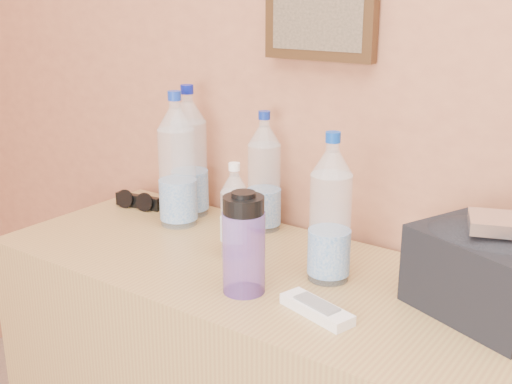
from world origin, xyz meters
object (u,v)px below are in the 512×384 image
at_px(pet_large_c, 264,178).
at_px(toiletry_bag, 488,270).
at_px(sunglasses, 138,201).
at_px(foil_packet, 502,224).
at_px(nalgene_bottle, 244,243).
at_px(pet_small, 235,216).
at_px(ac_remote, 317,309).
at_px(pet_large_b, 189,158).
at_px(pet_large_a, 177,167).
at_px(pet_large_d, 330,216).

xyz_separation_m(pet_large_c, toiletry_bag, (0.64, -0.14, -0.05)).
distance_m(sunglasses, foil_packet, 1.08).
xyz_separation_m(sunglasses, foil_packet, (1.06, -0.08, 0.18)).
bearing_deg(nalgene_bottle, pet_small, 133.14).
height_order(pet_small, foil_packet, pet_small).
bearing_deg(ac_remote, foil_packet, 47.65).
bearing_deg(ac_remote, pet_large_b, 168.45).
height_order(pet_large_b, nalgene_bottle, pet_large_b).
distance_m(ac_remote, foil_packet, 0.39).
bearing_deg(toiletry_bag, ac_remote, -121.87).
distance_m(pet_large_a, nalgene_bottle, 0.46).
distance_m(pet_large_b, pet_large_d, 0.57).
xyz_separation_m(pet_large_b, nalgene_bottle, (0.43, -0.32, -0.05)).
height_order(pet_large_a, pet_large_b, pet_large_b).
height_order(pet_large_a, pet_small, pet_large_a).
xyz_separation_m(pet_large_d, nalgene_bottle, (-0.12, -0.16, -0.04)).
xyz_separation_m(pet_small, foil_packet, (0.60, 0.04, 0.10)).
height_order(sunglasses, foil_packet, foil_packet).
xyz_separation_m(pet_small, toiletry_bag, (0.58, 0.06, -0.01)).
height_order(pet_large_c, foil_packet, pet_large_c).
bearing_deg(nalgene_bottle, ac_remote, -0.09).
relative_size(pet_large_a, pet_small, 1.57).
height_order(pet_large_c, sunglasses, pet_large_c).
distance_m(pet_large_d, ac_remote, 0.22).
height_order(pet_large_c, ac_remote, pet_large_c).
xyz_separation_m(pet_large_c, sunglasses, (-0.41, -0.08, -0.12)).
bearing_deg(sunglasses, nalgene_bottle, -33.23).
bearing_deg(pet_large_d, nalgene_bottle, -125.99).
xyz_separation_m(pet_large_a, foil_packet, (0.87, -0.05, 0.04)).
height_order(pet_large_b, toiletry_bag, pet_large_b).
bearing_deg(sunglasses, pet_large_c, 1.43).
distance_m(pet_large_b, pet_large_c, 0.25).
distance_m(pet_large_a, sunglasses, 0.24).
relative_size(pet_small, nalgene_bottle, 1.05).
bearing_deg(pet_small, sunglasses, 164.94).
distance_m(pet_large_b, nalgene_bottle, 0.53).
distance_m(pet_large_c, pet_small, 0.21).
relative_size(pet_large_a, ac_remote, 2.23).
relative_size(sunglasses, ac_remote, 0.91).
relative_size(pet_small, toiletry_bag, 0.84).
bearing_deg(pet_large_b, pet_large_a, -69.91).
xyz_separation_m(pet_large_c, foil_packet, (0.66, -0.16, 0.06)).
bearing_deg(foil_packet, pet_small, -176.12).
distance_m(pet_small, toiletry_bag, 0.58).
bearing_deg(foil_packet, pet_large_b, 171.44).
relative_size(nalgene_bottle, sunglasses, 1.49).
distance_m(sunglasses, ac_remote, 0.81).
bearing_deg(pet_small, nalgene_bottle, -46.86).
xyz_separation_m(pet_large_b, pet_large_c, (0.24, 0.02, -0.02)).
bearing_deg(nalgene_bottle, pet_large_a, 149.82).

